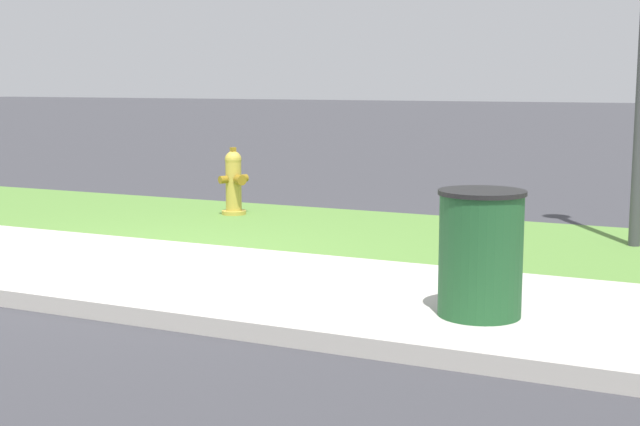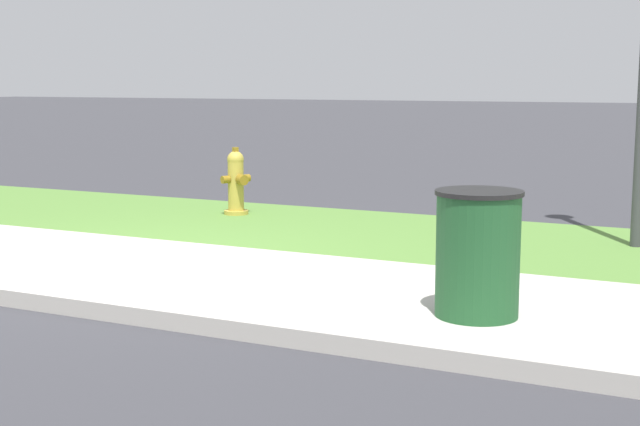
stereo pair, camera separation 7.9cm
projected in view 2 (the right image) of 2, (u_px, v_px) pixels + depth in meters
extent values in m
plane|color=#38383D|center=(124.00, 269.00, 7.45)|extent=(120.00, 120.00, 0.00)
cube|color=#BCB7AD|center=(124.00, 268.00, 7.45)|extent=(18.00, 2.44, 0.01)
cube|color=#568438|center=(273.00, 224.00, 9.76)|extent=(18.00, 2.74, 0.01)
cube|color=#BCB7AD|center=(8.00, 295.00, 6.28)|extent=(18.00, 0.16, 0.12)
cylinder|color=gold|center=(236.00, 212.00, 10.46)|extent=(0.29, 0.29, 0.05)
cylinder|color=gold|center=(236.00, 185.00, 10.42)|extent=(0.18, 0.18, 0.60)
sphere|color=gold|center=(236.00, 159.00, 10.37)|extent=(0.19, 0.19, 0.19)
cube|color=olive|center=(235.00, 150.00, 10.36)|extent=(0.08, 0.08, 0.06)
cylinder|color=olive|center=(246.00, 178.00, 10.49)|extent=(0.12, 0.12, 0.09)
cylinder|color=olive|center=(226.00, 180.00, 10.33)|extent=(0.12, 0.12, 0.09)
cylinder|color=olive|center=(242.00, 180.00, 10.29)|extent=(0.14, 0.15, 0.12)
cylinder|color=#1E5128|center=(478.00, 257.00, 5.87)|extent=(0.55, 0.55, 0.82)
cylinder|color=black|center=(479.00, 193.00, 5.80)|extent=(0.58, 0.58, 0.03)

